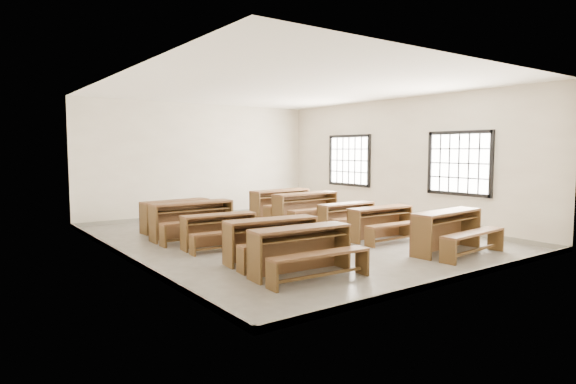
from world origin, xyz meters
TOP-DOWN VIEW (x-y plane):
  - room at (0.09, 0.00)m, footprint 8.50×8.50m
  - desk_set_0 at (-1.63, -2.63)m, footprint 1.69×0.95m
  - desk_set_1 at (-1.51, -1.64)m, footprint 1.71×1.00m
  - desk_set_2 at (-1.67, -0.05)m, footprint 1.51×0.87m
  - desk_set_3 at (-1.69, 1.12)m, footprint 1.78×0.94m
  - desk_set_4 at (-1.59, 2.26)m, footprint 1.68×0.96m
  - desk_set_5 at (1.56, -2.95)m, footprint 1.80×1.05m
  - desk_set_6 at (1.50, -1.33)m, footprint 1.57×0.85m
  - desk_set_7 at (1.62, -0.14)m, footprint 1.49×0.79m
  - desk_set_8 at (1.48, 1.23)m, footprint 1.84×1.00m
  - desk_set_9 at (1.58, 2.48)m, footprint 1.85×1.06m

SIDE VIEW (x-z plane):
  - desk_set_2 at x=-1.67m, z-range 0.05..0.71m
  - desk_set_7 at x=1.62m, z-range 0.05..0.72m
  - desk_set_6 at x=1.50m, z-range 0.06..0.75m
  - desk_set_4 at x=-1.59m, z-range 0.06..0.79m
  - desk_set_1 at x=-1.51m, z-range 0.06..0.80m
  - desk_set_0 at x=-1.63m, z-range 0.06..0.80m
  - desk_set_5 at x=1.56m, z-range 0.06..0.84m
  - desk_set_3 at x=-1.69m, z-range 0.07..0.86m
  - desk_set_9 at x=1.58m, z-range 0.07..0.87m
  - desk_set_8 at x=1.48m, z-range 0.07..0.88m
  - room at x=0.09m, z-range 0.54..3.74m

